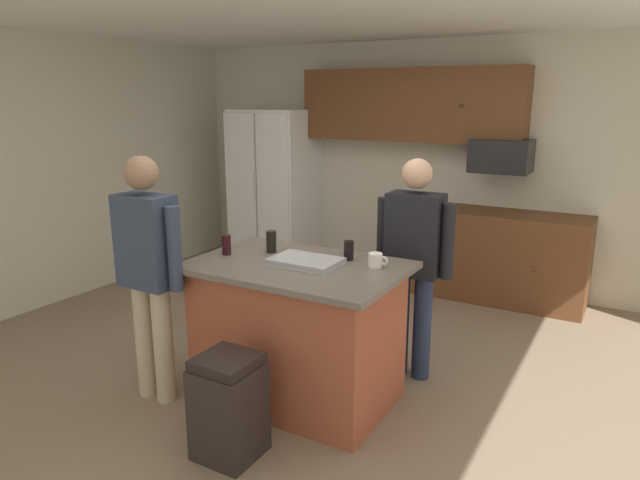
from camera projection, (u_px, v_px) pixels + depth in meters
The scene contains 16 objects.
floor at pixel (319, 385), 4.09m from camera, with size 7.04×7.04×0.00m, color #7F6B56.
back_wall at pixel (450, 165), 6.13m from camera, with size 6.40×0.10×2.60m, color beige.
side_wall_left at pixel (23, 175), 5.33m from camera, with size 0.10×5.60×2.60m, color beige.
cabinet_run_upper at pixel (410, 105), 6.00m from camera, with size 2.40×0.38×0.75m.
cabinet_run_lower at pixel (493, 255), 5.78m from camera, with size 1.80×0.63×0.90m.
refrigerator at pixel (275, 189), 6.84m from camera, with size 0.89×0.76×1.87m.
microwave_over_range at pixel (501, 156), 5.55m from camera, with size 0.56×0.40×0.32m, color black.
kitchen_island at pixel (298, 331), 3.82m from camera, with size 1.38×0.93×0.96m.
person_host_foreground at pixel (148, 264), 3.71m from camera, with size 0.57×0.22×1.66m.
person_guest_left at pixel (414, 255), 4.03m from camera, with size 0.57×0.22×1.60m.
mug_blue_stoneware at pixel (376, 260), 3.62m from camera, with size 0.13×0.09×0.09m.
glass_dark_ale at pixel (226, 245), 3.90m from camera, with size 0.06×0.06×0.14m.
glass_stout_tall at pixel (349, 251), 3.77m from camera, with size 0.07×0.07×0.13m.
glass_short_whisky at pixel (271, 242), 3.96m from camera, with size 0.07×0.07×0.15m.
serving_tray at pixel (306, 261), 3.68m from camera, with size 0.44×0.30×0.04m.
trash_bin at pixel (229, 407), 3.23m from camera, with size 0.34×0.34×0.61m.
Camera 1 is at (1.86, -3.22, 2.01)m, focal length 32.04 mm.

